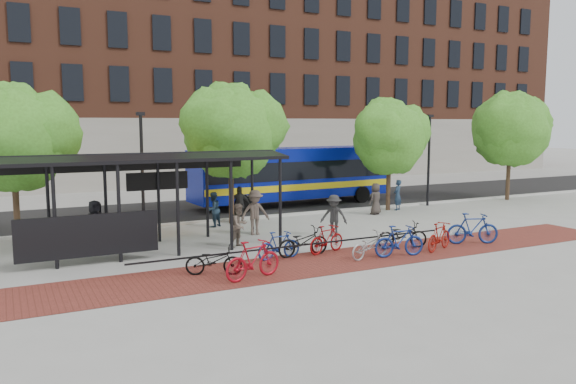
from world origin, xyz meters
name	(u,v)px	position (x,y,z in m)	size (l,w,h in m)	color
ground	(323,230)	(0.00, 0.00, 0.00)	(160.00, 160.00, 0.00)	#9E9E99
asphalt_street	(251,206)	(0.00, 8.00, 0.01)	(160.00, 8.00, 0.01)	black
curb	(283,215)	(0.00, 4.00, 0.06)	(160.00, 0.25, 0.12)	#B7B7B2
brick_strip	(347,259)	(-2.00, -5.00, 0.00)	(24.00, 3.00, 0.01)	maroon
bike_rack_rail	(301,258)	(-3.30, -4.10, 0.00)	(12.00, 0.05, 0.95)	black
building_brick	(273,64)	(10.00, 26.00, 10.00)	(55.00, 14.00, 20.00)	brown
bus_shelter	(135,169)	(-8.13, -0.48, 3.00)	(10.60, 3.07, 3.60)	black
tree_a	(15,134)	(-11.91, 3.35, 4.24)	(4.90, 4.00, 6.18)	#382619
tree_b	(232,127)	(-2.90, 3.35, 4.46)	(5.15, 4.20, 6.47)	#382619
tree_c	(390,134)	(6.09, 3.35, 4.05)	(4.66, 3.80, 5.92)	#382619
tree_d	(511,126)	(15.10, 3.35, 4.47)	(5.39, 4.40, 6.55)	#382619
lamp_post_left	(142,167)	(-7.00, 3.60, 2.75)	(0.35, 0.20, 5.12)	black
lamp_post_right	(429,157)	(9.00, 3.60, 2.75)	(0.35, 0.20, 5.12)	black
bus	(294,172)	(2.42, 7.38, 1.87)	(12.16, 3.32, 3.25)	#07148A
bike_0	(214,261)	(-6.75, -4.85, 0.46)	(0.61, 1.75, 0.92)	black
bike_1	(253,260)	(-5.85, -5.81, 0.60)	(0.56, 1.98, 1.19)	maroon
bike_3	(279,245)	(-4.08, -3.93, 0.49)	(0.46, 1.63, 0.98)	navy
bike_4	(303,242)	(-3.12, -3.90, 0.52)	(0.69, 1.97, 1.03)	black
bike_5	(327,239)	(-2.15, -3.90, 0.51)	(0.48, 1.71, 1.03)	maroon
bike_6	(370,245)	(-1.22, -5.25, 0.46)	(0.61, 1.76, 0.93)	#969698
bike_7	(399,241)	(-0.18, -5.53, 0.56)	(0.53, 1.88, 1.13)	navy
bike_8	(402,235)	(0.80, -4.46, 0.50)	(0.66, 1.90, 1.00)	black
bike_9	(439,236)	(1.76, -5.40, 0.52)	(0.49, 1.75, 1.05)	maroon
bike_11	(473,229)	(3.67, -5.14, 0.61)	(0.57, 2.03, 1.22)	navy
pedestrian_0	(95,224)	(-9.39, 0.93, 0.89)	(0.87, 0.57, 1.78)	black
pedestrian_2	(213,210)	(-4.06, 2.84, 0.79)	(0.77, 0.60, 1.58)	#1B2E40
pedestrian_3	(255,212)	(-3.09, 0.38, 0.94)	(1.22, 0.70, 1.89)	brown
pedestrian_4	(239,205)	(-2.62, 3.28, 0.86)	(1.01, 0.42, 1.72)	black
pedestrian_6	(376,199)	(4.53, 2.40, 0.81)	(0.79, 0.51, 1.61)	#39322E
pedestrian_7	(398,195)	(6.42, 3.03, 0.82)	(0.60, 0.39, 1.63)	#20334C
pedestrian_8	(239,225)	(-4.55, -1.50, 0.83)	(0.80, 0.63, 1.65)	brown
pedestrian_9	(334,216)	(-0.35, -1.46, 0.87)	(1.12, 0.64, 1.73)	#272727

